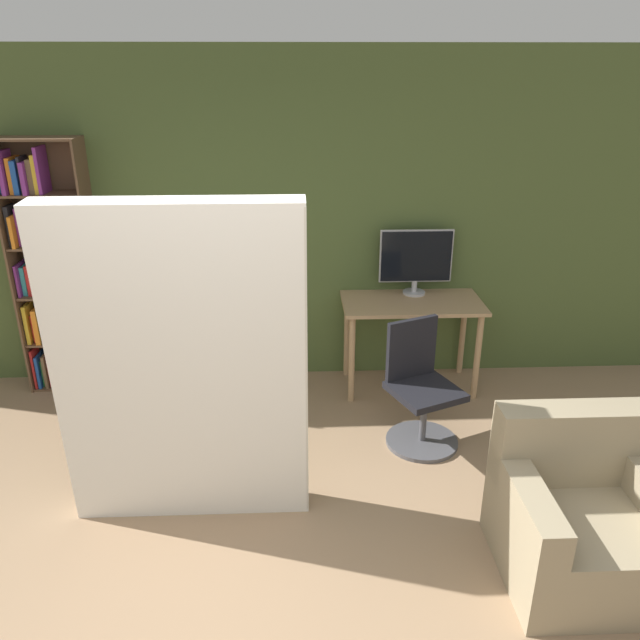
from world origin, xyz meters
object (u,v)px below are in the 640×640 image
(bookshelf, at_px, (48,265))
(monitor, at_px, (416,259))
(mattress_near, at_px, (183,370))
(office_chair, at_px, (420,396))
(armchair, at_px, (582,517))

(bookshelf, bearing_deg, monitor, 0.09)
(monitor, relative_size, mattress_near, 0.31)
(monitor, xyz_separation_m, office_chair, (-0.11, -1.00, -0.72))
(office_chair, relative_size, armchair, 1.06)
(mattress_near, distance_m, armchair, 2.30)
(bookshelf, distance_m, armchair, 4.22)
(bookshelf, relative_size, mattress_near, 1.06)
(office_chair, height_order, mattress_near, mattress_near)
(armchair, bearing_deg, monitor, 102.81)
(monitor, height_order, armchair, monitor)
(bookshelf, height_order, armchair, bookshelf)
(office_chair, relative_size, bookshelf, 0.44)
(bookshelf, relative_size, armchair, 2.41)
(office_chair, distance_m, mattress_near, 1.78)
(monitor, bearing_deg, mattress_near, -133.45)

